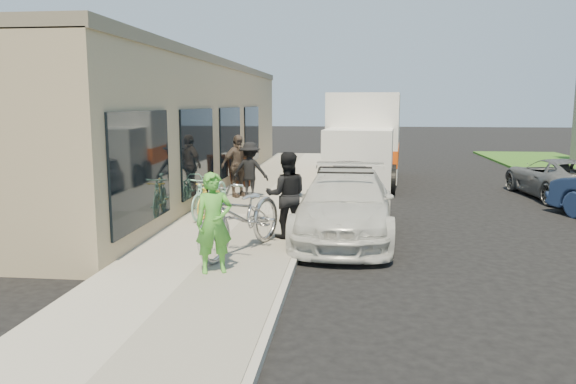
{
  "coord_description": "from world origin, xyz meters",
  "views": [
    {
      "loc": [
        0.54,
        -10.35,
        2.84
      ],
      "look_at": [
        -0.74,
        0.89,
        1.05
      ],
      "focal_mm": 35.0,
      "sensor_mm": 36.0,
      "label": 1
    }
  ],
  "objects": [
    {
      "name": "bystander_b",
      "position": [
        -2.74,
        5.52,
        1.05
      ],
      "size": [
        1.07,
        1.04,
        1.8
      ],
      "primitive_type": "imported",
      "rotation": [
        0.0,
        0.0,
        0.75
      ],
      "color": "brown",
      "rests_on": "sidewalk"
    },
    {
      "name": "cruiser_bike_a",
      "position": [
        -2.88,
        2.48,
        0.66
      ],
      "size": [
        0.73,
        1.74,
        1.01
      ],
      "primitive_type": "imported",
      "rotation": [
        0.0,
        0.0,
        -0.16
      ],
      "color": "#90D6BA",
      "rests_on": "sidewalk"
    },
    {
      "name": "moving_truck",
      "position": [
        0.98,
        10.34,
        1.42
      ],
      "size": [
        2.99,
        6.7,
        3.2
      ],
      "rotation": [
        0.0,
        0.0,
        -0.09
      ],
      "color": "white",
      "rests_on": "ground"
    },
    {
      "name": "bystander_a",
      "position": [
        -2.33,
        5.3,
        0.96
      ],
      "size": [
        1.1,
        0.7,
        1.61
      ],
      "primitive_type": "imported",
      "rotation": [
        0.0,
        0.0,
        3.04
      ],
      "color": "black",
      "rests_on": "sidewalk"
    },
    {
      "name": "man_standing",
      "position": [
        -0.75,
        0.68,
        1.02
      ],
      "size": [
        0.94,
        0.78,
        1.74
      ],
      "primitive_type": "imported",
      "rotation": [
        0.0,
        0.0,
        3.3
      ],
      "color": "black",
      "rests_on": "sidewalk"
    },
    {
      "name": "bike_rack",
      "position": [
        -3.07,
        2.95,
        0.63
      ],
      "size": [
        0.08,
        0.57,
        0.8
      ],
      "rotation": [
        0.0,
        0.0,
        -0.05
      ],
      "color": "black",
      "rests_on": "sidewalk"
    },
    {
      "name": "curb",
      "position": [
        -0.45,
        3.0,
        0.07
      ],
      "size": [
        0.12,
        34.0,
        0.13
      ],
      "primitive_type": "cube",
      "color": "#A49F95",
      "rests_on": "ground"
    },
    {
      "name": "cruiser_bike_b",
      "position": [
        -3.08,
        3.94,
        0.61
      ],
      "size": [
        0.89,
        1.82,
        0.92
      ],
      "primitive_type": "imported",
      "rotation": [
        0.0,
        0.0,
        -0.16
      ],
      "color": "#90D6BA",
      "rests_on": "sidewalk"
    },
    {
      "name": "cruiser_bike_c",
      "position": [
        -2.82,
        2.58,
        0.59
      ],
      "size": [
        0.65,
        1.52,
        0.89
      ],
      "primitive_type": "imported",
      "rotation": [
        0.0,
        0.0,
        -0.16
      ],
      "color": "yellow",
      "rests_on": "sidewalk"
    },
    {
      "name": "sidewalk",
      "position": [
        -2.0,
        3.0,
        0.07
      ],
      "size": [
        3.0,
        34.0,
        0.15
      ],
      "primitive_type": "cube",
      "color": "#A19C91",
      "rests_on": "ground"
    },
    {
      "name": "far_car_gray",
      "position": [
        6.77,
        7.39,
        0.6
      ],
      "size": [
        2.38,
        4.47,
        1.19
      ],
      "primitive_type": "imported",
      "rotation": [
        0.0,
        0.0,
        3.24
      ],
      "color": "#545759",
      "rests_on": "ground"
    },
    {
      "name": "tandem_bike",
      "position": [
        -1.41,
        -0.54,
        0.84
      ],
      "size": [
        1.79,
        2.79,
        1.38
      ],
      "primitive_type": "imported",
      "rotation": [
        0.0,
        0.0,
        -0.36
      ],
      "color": "#BCBCBE",
      "rests_on": "sidewalk"
    },
    {
      "name": "sedan_silver",
      "position": [
        0.48,
        6.26,
        0.6
      ],
      "size": [
        1.5,
        3.58,
        1.21
      ],
      "primitive_type": "imported",
      "rotation": [
        0.0,
        0.0,
        0.02
      ],
      "color": "gray",
      "rests_on": "ground"
    },
    {
      "name": "sandwich_board",
      "position": [
        -3.08,
        7.53,
        0.67
      ],
      "size": [
        0.81,
        0.81,
        1.01
      ],
      "rotation": [
        0.0,
        0.0,
        -0.4
      ],
      "color": "black",
      "rests_on": "sidewalk"
    },
    {
      "name": "storefront",
      "position": [
        -5.24,
        7.99,
        2.12
      ],
      "size": [
        3.6,
        20.0,
        4.22
      ],
      "color": "tan",
      "rests_on": "ground"
    },
    {
      "name": "ground",
      "position": [
        0.0,
        0.0,
        0.0
      ],
      "size": [
        120.0,
        120.0,
        0.0
      ],
      "primitive_type": "plane",
      "color": "black",
      "rests_on": "ground"
    },
    {
      "name": "woman_rider",
      "position": [
        -1.63,
        -1.8,
        0.96
      ],
      "size": [
        0.69,
        0.58,
        1.62
      ],
      "primitive_type": "imported",
      "rotation": [
        0.0,
        0.0,
        0.38
      ],
      "color": "green",
      "rests_on": "sidewalk"
    },
    {
      "name": "sedan_white",
      "position": [
        0.41,
        1.44,
        0.72
      ],
      "size": [
        2.19,
        5.0,
        1.47
      ],
      "rotation": [
        0.0,
        0.0,
        -0.04
      ],
      "color": "silver",
      "rests_on": "ground"
    }
  ]
}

